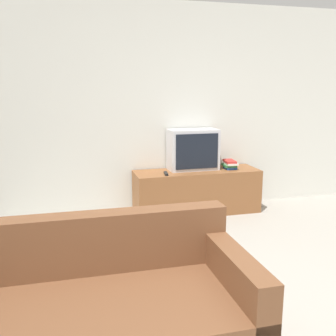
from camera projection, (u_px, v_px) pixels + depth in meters
The scene contains 6 objects.
wall_back at pixel (163, 109), 4.96m from camera, with size 9.00×0.06×2.60m.
tv_stand at pixel (197, 191), 4.99m from camera, with size 1.58×0.49×0.55m.
television at pixel (193, 149), 4.96m from camera, with size 0.62×0.32×0.51m.
couch at pixel (94, 322), 2.23m from camera, with size 1.80×0.92×0.82m.
book_stack at pixel (230, 164), 5.02m from camera, with size 0.17×0.24×0.11m.
remote_on_stand at pixel (166, 173), 4.72m from camera, with size 0.06×0.17×0.02m.
Camera 1 is at (-1.24, -1.82, 1.60)m, focal length 42.00 mm.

